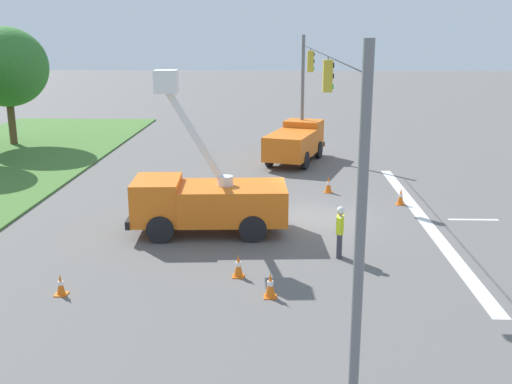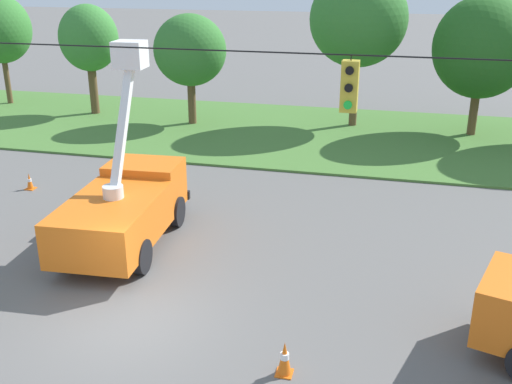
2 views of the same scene
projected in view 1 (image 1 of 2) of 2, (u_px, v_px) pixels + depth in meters
The scene contains 12 objects.
ground_plane at pixel (313, 218), 24.35m from camera, with size 200.00×200.00×0.00m, color #605E5B.
lane_markings at pixel (460, 219), 24.15m from camera, with size 17.60×15.25×0.01m.
signal_gantry at pixel (316, 114), 23.28m from camera, with size 26.20×0.33×7.20m.
tree_east_end at pixel (6, 67), 38.88m from camera, with size 5.46×5.34×7.74m.
utility_truck_bucket_lift at pixel (206, 199), 22.29m from camera, with size 2.82×5.95×6.03m.
utility_truck_support_near at pixel (295, 142), 34.67m from camera, with size 6.20×3.83×2.20m.
road_worker at pixel (340, 229), 19.83m from camera, with size 0.64×0.30×1.77m.
traffic_cone_foreground_left at pixel (61, 285), 17.12m from camera, with size 0.36×0.36×0.64m.
traffic_cone_foreground_right at pixel (270, 285), 16.95m from camera, with size 0.36×0.36×0.75m.
traffic_cone_mid_left at pixel (328, 184), 28.15m from camera, with size 0.36×0.36×0.80m.
traffic_cone_near_bucket at pixel (238, 266), 18.38m from camera, with size 0.36×0.36×0.73m.
traffic_cone_lane_edge_a at pixel (401, 197), 26.18m from camera, with size 0.36×0.36×0.73m.
Camera 1 is at (-23.33, 1.53, 7.27)m, focal length 42.00 mm.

